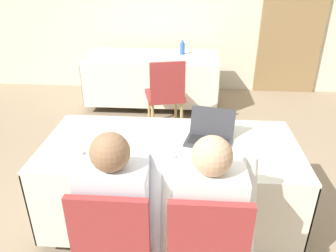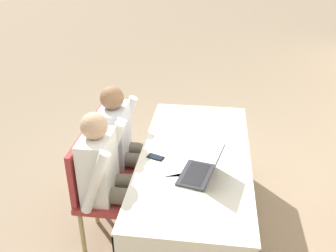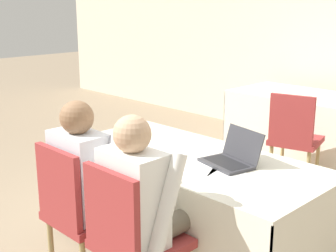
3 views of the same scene
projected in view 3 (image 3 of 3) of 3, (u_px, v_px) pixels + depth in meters
The scene contains 12 objects.
conference_table_near at pixel (191, 180), 3.16m from camera, with size 1.84×0.87×0.73m.
conference_table_far at pixel (315, 111), 5.12m from camera, with size 1.84×0.87×0.73m.
laptop at pixel (231, 158), 2.95m from camera, with size 0.38×0.34×0.22m.
cell_phone at pixel (166, 170), 2.85m from camera, with size 0.11×0.14×0.01m.
paper_beside_laptop at pixel (228, 172), 2.82m from camera, with size 0.32×0.36×0.00m.
paper_centre_table at pixel (147, 146), 3.33m from camera, with size 0.30×0.35×0.00m.
paper_left_edge at pixel (202, 167), 2.90m from camera, with size 0.26×0.33×0.00m.
chair_near_left at pixel (78, 209), 2.83m from camera, with size 0.44×0.44×0.92m.
chair_near_right at pixel (130, 237), 2.50m from camera, with size 0.44×0.44×0.92m.
chair_far_spare at pixel (294, 136), 4.37m from camera, with size 0.54×0.54×0.92m.
person_checkered_shirt at pixel (91, 180), 2.86m from camera, with size 0.50×0.52×1.18m.
person_white_shirt at pixel (145, 204), 2.53m from camera, with size 0.50×0.52×1.18m.
Camera 3 is at (1.99, -2.19, 1.73)m, focal length 50.00 mm.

